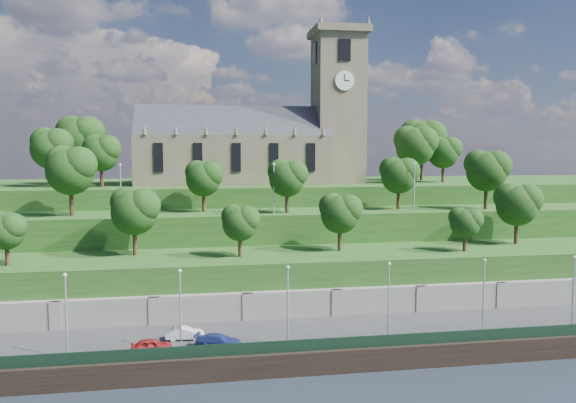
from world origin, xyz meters
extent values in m
plane|color=black|center=(0.00, 0.00, 0.00)|extent=(320.00, 320.00, 0.00)
cube|color=#2D2D30|center=(0.00, 6.00, 1.00)|extent=(160.00, 12.00, 2.00)
cube|color=black|center=(0.00, -0.05, 1.10)|extent=(160.00, 0.50, 2.20)
cube|color=black|center=(0.00, 0.60, 2.60)|extent=(160.00, 0.10, 1.20)
cube|color=slate|center=(0.00, 12.00, 2.50)|extent=(160.00, 2.00, 5.00)
cube|color=slate|center=(-25.00, 11.20, 2.50)|extent=(1.20, 0.60, 5.00)
cube|color=slate|center=(-15.00, 11.20, 2.50)|extent=(1.20, 0.60, 5.00)
cube|color=slate|center=(-5.00, 11.20, 2.50)|extent=(1.20, 0.60, 5.00)
cube|color=slate|center=(5.00, 11.20, 2.50)|extent=(1.20, 0.60, 5.00)
cube|color=slate|center=(15.00, 11.20, 2.50)|extent=(1.20, 0.60, 5.00)
cube|color=slate|center=(25.00, 11.20, 2.50)|extent=(1.20, 0.60, 5.00)
cube|color=slate|center=(35.00, 11.20, 2.50)|extent=(1.20, 0.60, 5.00)
cube|color=#1F4517|center=(0.00, 18.00, 4.00)|extent=(160.00, 12.00, 8.00)
cube|color=#1F4517|center=(0.00, 29.00, 6.00)|extent=(160.00, 10.00, 12.00)
cube|color=#1F4517|center=(0.00, 50.00, 7.50)|extent=(160.00, 32.00, 15.00)
cube|color=brown|center=(-4.00, 46.00, 19.00)|extent=(32.00, 12.00, 8.00)
cube|color=#27292F|center=(-4.00, 46.00, 23.00)|extent=(32.00, 10.18, 10.18)
cone|color=brown|center=(-18.00, 40.00, 23.90)|extent=(0.70, 0.70, 1.80)
cone|color=brown|center=(-13.33, 40.00, 23.90)|extent=(0.70, 0.70, 1.80)
cone|color=brown|center=(-8.67, 40.00, 23.90)|extent=(0.70, 0.70, 1.80)
cone|color=brown|center=(-4.00, 40.00, 23.90)|extent=(0.70, 0.70, 1.80)
cone|color=brown|center=(0.67, 40.00, 23.90)|extent=(0.70, 0.70, 1.80)
cone|color=brown|center=(5.33, 40.00, 23.90)|extent=(0.70, 0.70, 1.80)
cone|color=brown|center=(10.00, 40.00, 23.90)|extent=(0.70, 0.70, 1.80)
cube|color=black|center=(-16.00, 39.92, 19.50)|extent=(1.40, 0.25, 4.50)
cube|color=black|center=(-10.00, 39.92, 19.50)|extent=(1.40, 0.25, 4.50)
cube|color=black|center=(-4.00, 39.92, 19.50)|extent=(1.40, 0.25, 4.50)
cube|color=black|center=(2.00, 39.92, 19.50)|extent=(1.40, 0.25, 4.50)
cube|color=black|center=(8.00, 39.92, 19.50)|extent=(1.40, 0.25, 4.50)
cube|color=brown|center=(14.00, 46.00, 27.50)|extent=(8.00, 8.00, 25.00)
cube|color=brown|center=(14.00, 46.00, 40.60)|extent=(9.20, 9.20, 1.20)
cone|color=brown|center=(10.00, 42.00, 41.80)|extent=(0.80, 0.80, 1.60)
cone|color=brown|center=(10.00, 50.00, 41.80)|extent=(0.80, 0.80, 1.60)
cone|color=brown|center=(18.00, 42.00, 41.80)|extent=(0.80, 0.80, 1.60)
cone|color=brown|center=(18.00, 50.00, 41.80)|extent=(0.80, 0.80, 1.60)
cube|color=black|center=(14.00, 41.92, 37.00)|extent=(2.00, 0.25, 3.50)
cube|color=black|center=(14.00, 50.08, 37.00)|extent=(2.00, 0.25, 3.50)
cube|color=black|center=(9.92, 46.00, 37.00)|extent=(0.25, 2.00, 3.50)
cube|color=black|center=(18.08, 46.00, 37.00)|extent=(0.25, 2.00, 3.50)
cylinder|color=white|center=(14.00, 41.88, 32.00)|extent=(3.20, 0.30, 3.20)
cylinder|color=white|center=(18.12, 46.00, 32.00)|extent=(0.30, 3.20, 3.20)
cube|color=black|center=(14.00, 41.70, 32.50)|extent=(0.12, 0.05, 1.10)
cube|color=black|center=(14.40, 41.70, 32.00)|extent=(0.80, 0.05, 0.12)
cylinder|color=#311F13|center=(-30.93, 16.00, 9.28)|extent=(0.47, 0.47, 2.56)
sphere|color=black|center=(-30.93, 16.00, 11.75)|extent=(3.98, 3.98, 3.98)
sphere|color=black|center=(-30.13, 15.60, 12.35)|extent=(2.99, 2.99, 2.99)
sphere|color=black|center=(-31.63, 16.50, 12.55)|extent=(2.79, 2.79, 2.79)
cylinder|color=#311F13|center=(-17.75, 20.00, 9.78)|extent=(0.52, 0.52, 3.56)
sphere|color=black|center=(-17.75, 20.00, 13.22)|extent=(5.54, 5.54, 5.54)
sphere|color=black|center=(-16.64, 19.45, 14.05)|extent=(4.15, 4.15, 4.15)
sphere|color=black|center=(-18.72, 20.69, 14.33)|extent=(3.88, 3.88, 3.88)
cylinder|color=#311F13|center=(-5.33, 17.00, 9.34)|extent=(0.48, 0.48, 2.69)
sphere|color=black|center=(-5.33, 17.00, 11.94)|extent=(4.18, 4.18, 4.18)
sphere|color=black|center=(-4.50, 16.58, 12.57)|extent=(3.14, 3.14, 3.14)
sphere|color=black|center=(-6.06, 17.52, 12.78)|extent=(2.93, 2.93, 2.93)
cylinder|color=#311F13|center=(7.37, 19.00, 9.57)|extent=(0.50, 0.50, 3.14)
sphere|color=black|center=(7.37, 19.00, 12.60)|extent=(4.88, 4.88, 4.88)
sphere|color=black|center=(8.34, 18.51, 13.33)|extent=(3.66, 3.66, 3.66)
sphere|color=black|center=(6.51, 19.61, 13.58)|extent=(3.42, 3.42, 3.42)
cylinder|color=#311F13|center=(22.72, 16.00, 9.20)|extent=(0.47, 0.47, 2.39)
sphere|color=black|center=(22.72, 16.00, 11.51)|extent=(3.72, 3.72, 3.72)
sphere|color=black|center=(23.46, 15.63, 12.06)|extent=(2.79, 2.79, 2.79)
sphere|color=black|center=(22.07, 16.46, 12.25)|extent=(2.60, 2.60, 2.60)
cylinder|color=#311F13|center=(32.15, 20.00, 9.78)|extent=(0.52, 0.52, 3.56)
sphere|color=black|center=(32.15, 20.00, 13.22)|extent=(5.53, 5.53, 5.53)
sphere|color=black|center=(33.26, 19.45, 14.05)|extent=(4.15, 4.15, 4.15)
sphere|color=black|center=(31.18, 20.69, 14.32)|extent=(3.87, 3.87, 3.87)
cylinder|color=#311F13|center=(-26.54, 28.00, 14.00)|extent=(0.54, 0.54, 4.00)
sphere|color=black|center=(-26.54, 28.00, 17.86)|extent=(6.22, 6.22, 6.22)
sphere|color=black|center=(-25.30, 27.38, 18.79)|extent=(4.66, 4.66, 4.66)
sphere|color=black|center=(-27.63, 28.78, 19.10)|extent=(4.35, 4.35, 4.35)
cylinder|color=#311F13|center=(-9.35, 30.00, 13.56)|extent=(0.50, 0.50, 3.12)
sphere|color=black|center=(-9.35, 30.00, 16.57)|extent=(4.85, 4.85, 4.85)
sphere|color=black|center=(-8.38, 29.51, 17.30)|extent=(3.64, 3.64, 3.64)
sphere|color=black|center=(-10.19, 30.61, 17.54)|extent=(3.40, 3.40, 3.40)
cylinder|color=#311F13|center=(1.95, 27.00, 13.59)|extent=(0.50, 0.50, 3.19)
sphere|color=black|center=(1.95, 27.00, 16.68)|extent=(4.96, 4.96, 4.96)
sphere|color=black|center=(2.94, 26.50, 17.42)|extent=(3.72, 3.72, 3.72)
sphere|color=black|center=(1.08, 27.62, 17.67)|extent=(3.47, 3.47, 3.47)
cylinder|color=#311F13|center=(18.80, 29.00, 13.65)|extent=(0.51, 0.51, 3.30)
sphere|color=black|center=(18.80, 29.00, 16.85)|extent=(5.14, 5.14, 5.14)
sphere|color=black|center=(19.83, 28.49, 17.62)|extent=(3.85, 3.85, 3.85)
sphere|color=black|center=(17.90, 29.64, 17.87)|extent=(3.60, 3.60, 3.60)
cylinder|color=#311F13|center=(31.45, 27.00, 13.88)|extent=(0.53, 0.53, 3.76)
sphere|color=black|center=(31.45, 27.00, 17.51)|extent=(5.84, 5.84, 5.84)
sphere|color=black|center=(32.62, 26.42, 18.39)|extent=(4.38, 4.38, 4.38)
sphere|color=black|center=(30.43, 27.73, 18.68)|extent=(4.09, 4.09, 4.09)
cylinder|color=#311F13|center=(-32.16, 42.00, 16.96)|extent=(0.53, 0.53, 3.92)
sphere|color=black|center=(-32.16, 42.00, 20.75)|extent=(6.10, 6.10, 6.10)
sphere|color=black|center=(-30.94, 41.39, 21.66)|extent=(4.57, 4.57, 4.57)
sphere|color=black|center=(-33.22, 42.76, 21.97)|extent=(4.27, 4.27, 4.27)
cylinder|color=#311F13|center=(-29.09, 48.00, 17.44)|extent=(0.58, 0.58, 4.89)
sphere|color=black|center=(-29.09, 48.00, 22.16)|extent=(7.60, 7.60, 7.60)
sphere|color=black|center=(-27.57, 47.24, 23.30)|extent=(5.70, 5.70, 5.70)
sphere|color=black|center=(-30.42, 48.95, 23.68)|extent=(5.32, 5.32, 5.32)
cylinder|color=#311F13|center=(-24.53, 40.00, 16.73)|extent=(0.51, 0.51, 3.46)
sphere|color=black|center=(-24.53, 40.00, 20.08)|extent=(5.39, 5.39, 5.39)
sphere|color=black|center=(-23.45, 39.46, 20.89)|extent=(4.04, 4.04, 4.04)
sphere|color=black|center=(-25.47, 40.67, 21.16)|extent=(3.77, 3.77, 3.77)
cylinder|color=#311F13|center=(26.50, 42.00, 17.11)|extent=(0.55, 0.55, 4.21)
sphere|color=black|center=(26.50, 42.00, 21.18)|extent=(6.56, 6.56, 6.56)
sphere|color=black|center=(27.81, 41.34, 22.17)|extent=(4.92, 4.92, 4.92)
sphere|color=black|center=(25.35, 42.82, 22.49)|extent=(4.59, 4.59, 4.59)
cylinder|color=#311F13|center=(31.14, 50.00, 17.44)|extent=(0.58, 0.58, 4.87)
sphere|color=black|center=(31.14, 50.00, 22.14)|extent=(7.58, 7.58, 7.58)
sphere|color=black|center=(32.65, 49.24, 23.28)|extent=(5.68, 5.68, 5.68)
sphere|color=black|center=(29.81, 50.95, 23.66)|extent=(5.30, 5.30, 5.30)
cylinder|color=#311F13|center=(32.58, 44.00, 16.74)|extent=(0.51, 0.51, 3.49)
sphere|color=black|center=(32.58, 44.00, 20.11)|extent=(5.42, 5.42, 5.42)
sphere|color=black|center=(33.67, 43.46, 20.93)|extent=(4.07, 4.07, 4.07)
sphere|color=black|center=(31.63, 44.68, 21.20)|extent=(3.80, 3.80, 3.80)
cylinder|color=#B2B2B7|center=(-22.00, 2.50, 5.74)|extent=(0.16, 0.16, 7.49)
sphere|color=silver|center=(-22.00, 2.50, 9.61)|extent=(0.36, 0.36, 0.36)
cylinder|color=#B2B2B7|center=(-12.00, 2.50, 5.74)|extent=(0.16, 0.16, 7.49)
sphere|color=silver|center=(-12.00, 2.50, 9.61)|extent=(0.36, 0.36, 0.36)
cylinder|color=#B2B2B7|center=(-2.00, 2.50, 5.74)|extent=(0.16, 0.16, 7.49)
sphere|color=silver|center=(-2.00, 2.50, 9.61)|extent=(0.36, 0.36, 0.36)
cylinder|color=#B2B2B7|center=(8.00, 2.50, 5.74)|extent=(0.16, 0.16, 7.49)
sphere|color=silver|center=(8.00, 2.50, 9.61)|extent=(0.36, 0.36, 0.36)
cylinder|color=#B2B2B7|center=(18.00, 2.50, 5.74)|extent=(0.16, 0.16, 7.49)
sphere|color=silver|center=(18.00, 2.50, 9.61)|extent=(0.36, 0.36, 0.36)
cylinder|color=#B2B2B7|center=(28.00, 2.50, 5.74)|extent=(0.16, 0.16, 7.49)
sphere|color=silver|center=(28.00, 2.50, 9.61)|extent=(0.36, 0.36, 0.36)
cylinder|color=#B2B2B7|center=(-20.00, 26.00, 15.29)|extent=(0.16, 0.16, 6.59)
sphere|color=silver|center=(-20.00, 26.00, 18.71)|extent=(0.36, 0.36, 0.36)
cylinder|color=#B2B2B7|center=(0.00, 26.00, 15.29)|extent=(0.16, 0.16, 6.59)
sphere|color=silver|center=(0.00, 26.00, 18.71)|extent=(0.36, 0.36, 0.36)
cylinder|color=#B2B2B7|center=(20.00, 26.00, 15.29)|extent=(0.16, 0.16, 6.59)
sphere|color=silver|center=(20.00, 26.00, 18.71)|extent=(0.36, 0.36, 0.36)
imported|color=maroon|center=(-14.71, 2.91, 2.63)|extent=(3.85, 1.91, 1.26)
imported|color=silver|center=(-11.72, 5.98, 2.62)|extent=(3.77, 1.43, 1.23)
imported|color=navy|center=(-8.53, 3.04, 2.64)|extent=(4.76, 2.97, 1.29)
camera|label=1|loc=(-10.51, -48.85, 20.61)|focal=35.00mm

